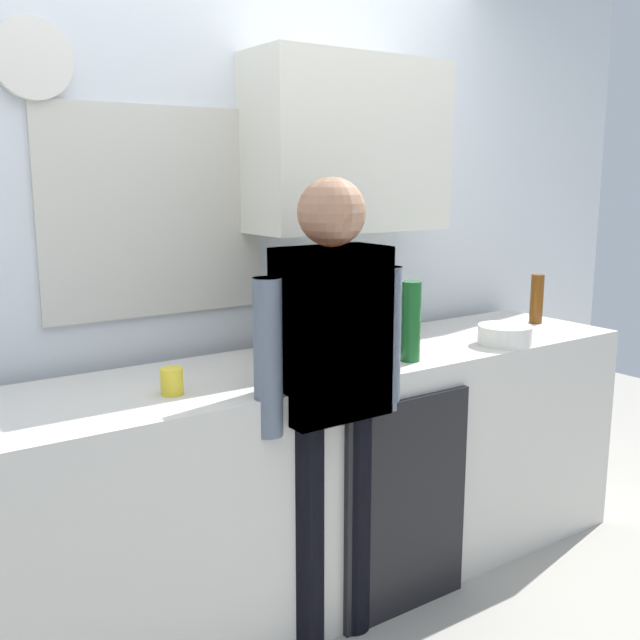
# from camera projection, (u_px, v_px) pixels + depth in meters

# --- Properties ---
(ground_plane) EXTENTS (8.00, 8.00, 0.00)m
(ground_plane) POSITION_uv_depth(u_px,v_px,m) (330.00, 636.00, 2.60)
(ground_plane) COLOR #9E998E
(kitchen_counter) EXTENTS (3.13, 0.64, 0.92)m
(kitchen_counter) POSITION_uv_depth(u_px,v_px,m) (284.00, 486.00, 2.76)
(kitchen_counter) COLOR beige
(kitchen_counter) RESTS_ON ground_plane
(dishwasher_panel) EXTENTS (0.56, 0.02, 0.83)m
(dishwasher_panel) POSITION_uv_depth(u_px,v_px,m) (408.00, 508.00, 2.68)
(dishwasher_panel) COLOR black
(dishwasher_panel) RESTS_ON ground_plane
(back_wall_assembly) EXTENTS (4.73, 0.42, 2.60)m
(back_wall_assembly) POSITION_uv_depth(u_px,v_px,m) (240.00, 238.00, 2.94)
(back_wall_assembly) COLOR silver
(back_wall_assembly) RESTS_ON ground_plane
(coffee_maker) EXTENTS (0.20, 0.20, 0.33)m
(coffee_maker) POSITION_uv_depth(u_px,v_px,m) (329.00, 318.00, 2.81)
(coffee_maker) COLOR black
(coffee_maker) RESTS_ON kitchen_counter
(bottle_red_vinegar) EXTENTS (0.06, 0.06, 0.22)m
(bottle_red_vinegar) POSITION_uv_depth(u_px,v_px,m) (381.00, 311.00, 3.15)
(bottle_red_vinegar) COLOR maroon
(bottle_red_vinegar) RESTS_ON kitchen_counter
(bottle_amber_beer) EXTENTS (0.06, 0.06, 0.23)m
(bottle_amber_beer) POSITION_uv_depth(u_px,v_px,m) (537.00, 299.00, 3.43)
(bottle_amber_beer) COLOR brown
(bottle_amber_beer) RESTS_ON kitchen_counter
(bottle_green_wine) EXTENTS (0.07, 0.07, 0.30)m
(bottle_green_wine) POSITION_uv_depth(u_px,v_px,m) (411.00, 321.00, 2.73)
(bottle_green_wine) COLOR #195923
(bottle_green_wine) RESTS_ON kitchen_counter
(cup_yellow_cup) EXTENTS (0.07, 0.07, 0.09)m
(cup_yellow_cup) POSITION_uv_depth(u_px,v_px,m) (172.00, 381.00, 2.32)
(cup_yellow_cup) COLOR yellow
(cup_yellow_cup) RESTS_ON kitchen_counter
(mixing_bowl) EXTENTS (0.22, 0.22, 0.08)m
(mixing_bowl) POSITION_uv_depth(u_px,v_px,m) (505.00, 335.00, 3.01)
(mixing_bowl) COLOR white
(mixing_bowl) RESTS_ON kitchen_counter
(person_at_sink) EXTENTS (0.57, 0.22, 1.60)m
(person_at_sink) POSITION_uv_depth(u_px,v_px,m) (331.00, 378.00, 2.42)
(person_at_sink) COLOR brown
(person_at_sink) RESTS_ON ground_plane
(person_guest) EXTENTS (0.57, 0.22, 1.60)m
(person_guest) POSITION_uv_depth(u_px,v_px,m) (331.00, 378.00, 2.42)
(person_guest) COLOR black
(person_guest) RESTS_ON ground_plane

